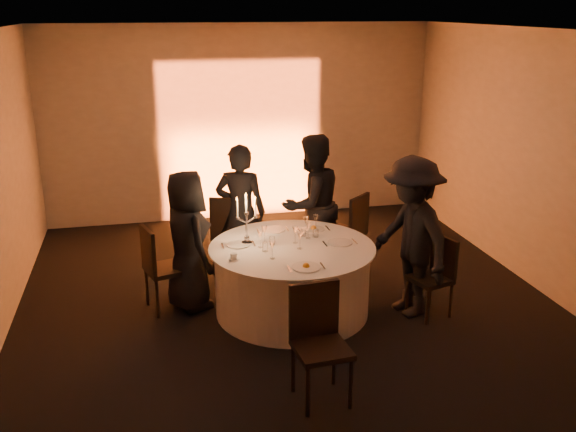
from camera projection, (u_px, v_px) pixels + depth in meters
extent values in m
plane|color=black|center=(292.00, 311.00, 7.14)|extent=(7.00, 7.00, 0.00)
plane|color=silver|center=(293.00, 31.00, 6.20)|extent=(7.00, 7.00, 0.00)
plane|color=#ACA7A0|center=(240.00, 123.00, 9.91)|extent=(7.00, 0.00, 7.00)
plane|color=#ACA7A0|center=(442.00, 347.00, 3.43)|extent=(7.00, 0.00, 7.00)
plane|color=#ACA7A0|center=(548.00, 166.00, 7.31)|extent=(0.00, 7.00, 7.00)
cube|color=black|center=(246.00, 218.00, 10.09)|extent=(0.25, 0.12, 0.10)
cylinder|color=black|center=(292.00, 310.00, 7.14)|extent=(0.60, 0.60, 0.03)
cylinder|color=black|center=(292.00, 280.00, 7.02)|extent=(0.20, 0.20, 0.75)
cylinder|color=white|center=(292.00, 280.00, 7.02)|extent=(1.68, 1.68, 0.75)
cylinder|color=white|center=(292.00, 247.00, 6.90)|extent=(1.80, 1.80, 0.02)
cube|color=black|center=(167.00, 269.00, 7.08)|extent=(0.53, 0.53, 0.05)
cube|color=black|center=(148.00, 250.00, 6.90)|extent=(0.16, 0.42, 0.49)
cylinder|color=black|center=(189.00, 292.00, 7.08)|extent=(0.04, 0.04, 0.46)
cylinder|color=black|center=(178.00, 280.00, 7.39)|extent=(0.04, 0.04, 0.46)
cylinder|color=black|center=(157.00, 299.00, 6.91)|extent=(0.04, 0.04, 0.46)
cylinder|color=black|center=(147.00, 286.00, 7.22)|extent=(0.04, 0.04, 0.46)
cube|color=black|center=(232.00, 234.00, 8.10)|extent=(0.57, 0.57, 0.05)
cube|color=black|center=(228.00, 218.00, 7.82)|extent=(0.43, 0.19, 0.51)
cylinder|color=black|center=(250.00, 248.00, 8.33)|extent=(0.04, 0.04, 0.48)
cylinder|color=black|center=(221.00, 246.00, 8.38)|extent=(0.04, 0.04, 0.48)
cylinder|color=black|center=(244.00, 259.00, 7.97)|extent=(0.04, 0.04, 0.48)
cylinder|color=black|center=(214.00, 257.00, 8.02)|extent=(0.04, 0.04, 0.48)
cube|color=black|center=(345.00, 233.00, 8.18)|extent=(0.62, 0.62, 0.05)
cube|color=black|center=(359.00, 215.00, 7.99)|extent=(0.35, 0.32, 0.50)
cylinder|color=black|center=(339.00, 243.00, 8.50)|extent=(0.04, 0.04, 0.47)
cylinder|color=black|center=(324.00, 252.00, 8.22)|extent=(0.04, 0.04, 0.47)
cylinder|color=black|center=(364.00, 249.00, 8.30)|extent=(0.04, 0.04, 0.47)
cylinder|color=black|center=(349.00, 258.00, 8.01)|extent=(0.04, 0.04, 0.47)
cube|color=black|center=(430.00, 279.00, 6.93)|extent=(0.48, 0.48, 0.05)
cube|color=black|center=(444.00, 256.00, 6.93)|extent=(0.15, 0.38, 0.44)
cylinder|color=black|center=(407.00, 295.00, 7.05)|extent=(0.04, 0.04, 0.41)
cylinder|color=black|center=(427.00, 307.00, 6.78)|extent=(0.04, 0.04, 0.41)
cylinder|color=black|center=(430.00, 289.00, 7.21)|extent=(0.04, 0.04, 0.41)
cylinder|color=black|center=(451.00, 300.00, 6.93)|extent=(0.04, 0.04, 0.41)
cube|color=black|center=(322.00, 349.00, 5.39)|extent=(0.48, 0.48, 0.05)
cube|color=black|center=(314.00, 309.00, 5.48)|extent=(0.45, 0.08, 0.51)
cylinder|color=black|center=(308.00, 391.00, 5.24)|extent=(0.04, 0.04, 0.48)
cylinder|color=black|center=(351.00, 383.00, 5.35)|extent=(0.04, 0.04, 0.48)
cylinder|color=black|center=(293.00, 367.00, 5.58)|extent=(0.04, 0.04, 0.48)
cylinder|color=black|center=(334.00, 360.00, 5.69)|extent=(0.04, 0.04, 0.48)
imported|color=black|center=(187.00, 240.00, 7.03)|extent=(0.73, 0.89, 1.57)
imported|color=black|center=(241.00, 212.00, 7.79)|extent=(0.72, 0.59, 1.69)
imported|color=black|center=(311.00, 205.00, 7.96)|extent=(1.06, 0.97, 1.77)
imported|color=black|center=(411.00, 237.00, 6.86)|extent=(0.90, 1.26, 1.76)
cylinder|color=white|center=(238.00, 245.00, 6.93)|extent=(0.26, 0.26, 0.01)
cube|color=silver|center=(223.00, 246.00, 6.89)|extent=(0.01, 0.17, 0.01)
cube|color=silver|center=(254.00, 243.00, 6.97)|extent=(0.02, 0.17, 0.01)
cylinder|color=white|center=(273.00, 230.00, 7.39)|extent=(0.28, 0.28, 0.01)
cube|color=silver|center=(258.00, 231.00, 7.35)|extent=(0.02, 0.17, 0.01)
cube|color=silver|center=(287.00, 229.00, 7.42)|extent=(0.01, 0.17, 0.01)
cylinder|color=white|center=(314.00, 229.00, 7.41)|extent=(0.25, 0.25, 0.01)
cube|color=silver|center=(299.00, 230.00, 7.37)|extent=(0.02, 0.17, 0.01)
cube|color=silver|center=(328.00, 228.00, 7.44)|extent=(0.01, 0.17, 0.01)
sphere|color=orange|center=(314.00, 226.00, 7.39)|extent=(0.07, 0.07, 0.07)
cylinder|color=white|center=(340.00, 242.00, 6.99)|extent=(0.27, 0.27, 0.01)
cube|color=silver|center=(325.00, 244.00, 6.96)|extent=(0.02, 0.17, 0.01)
cube|color=silver|center=(355.00, 241.00, 7.03)|extent=(0.01, 0.17, 0.01)
cylinder|color=white|center=(306.00, 267.00, 6.33)|extent=(0.29, 0.29, 0.01)
cube|color=silver|center=(289.00, 269.00, 6.30)|extent=(0.02, 0.17, 0.01)
cube|color=silver|center=(323.00, 266.00, 6.37)|extent=(0.02, 0.17, 0.01)
sphere|color=orange|center=(306.00, 263.00, 6.32)|extent=(0.07, 0.07, 0.07)
cylinder|color=white|center=(234.00, 259.00, 6.55)|extent=(0.11, 0.11, 0.01)
cylinder|color=white|center=(234.00, 256.00, 6.54)|extent=(0.07, 0.07, 0.06)
cylinder|color=silver|center=(247.00, 243.00, 6.98)|extent=(0.12, 0.12, 0.02)
sphere|color=silver|center=(247.00, 238.00, 6.97)|extent=(0.06, 0.06, 0.06)
cylinder|color=silver|center=(247.00, 228.00, 6.93)|extent=(0.02, 0.02, 0.30)
cylinder|color=silver|center=(246.00, 213.00, 6.88)|extent=(0.05, 0.05, 0.03)
cylinder|color=white|center=(246.00, 204.00, 6.85)|extent=(0.02, 0.02, 0.20)
cone|color=orange|center=(246.00, 194.00, 6.81)|extent=(0.02, 0.02, 0.03)
cylinder|color=silver|center=(242.00, 220.00, 6.89)|extent=(0.11, 0.02, 0.07)
cylinder|color=silver|center=(237.00, 218.00, 6.87)|extent=(0.05, 0.05, 0.03)
cylinder|color=white|center=(237.00, 209.00, 6.84)|extent=(0.02, 0.02, 0.20)
cone|color=orange|center=(237.00, 198.00, 6.80)|extent=(0.02, 0.02, 0.03)
cylinder|color=silver|center=(251.00, 220.00, 6.91)|extent=(0.11, 0.02, 0.07)
cylinder|color=silver|center=(255.00, 217.00, 6.91)|extent=(0.05, 0.05, 0.03)
cylinder|color=white|center=(255.00, 208.00, 6.88)|extent=(0.02, 0.02, 0.20)
cone|color=orange|center=(255.00, 197.00, 6.84)|extent=(0.02, 0.02, 0.03)
cylinder|color=silver|center=(306.00, 232.00, 7.31)|extent=(0.06, 0.06, 0.01)
cylinder|color=silver|center=(306.00, 228.00, 7.30)|extent=(0.01, 0.01, 0.10)
cone|color=silver|center=(306.00, 221.00, 7.27)|extent=(0.07, 0.07, 0.09)
cylinder|color=silver|center=(295.00, 243.00, 6.99)|extent=(0.06, 0.06, 0.01)
cylinder|color=silver|center=(295.00, 238.00, 6.98)|extent=(0.01, 0.01, 0.10)
cone|color=silver|center=(295.00, 231.00, 6.95)|extent=(0.07, 0.07, 0.09)
cylinder|color=silver|center=(300.00, 248.00, 6.83)|extent=(0.06, 0.06, 0.01)
cylinder|color=silver|center=(300.00, 244.00, 6.82)|extent=(0.01, 0.01, 0.10)
cone|color=silver|center=(300.00, 236.00, 6.79)|extent=(0.07, 0.07, 0.09)
cylinder|color=silver|center=(308.00, 238.00, 7.14)|extent=(0.06, 0.06, 0.01)
cylinder|color=silver|center=(308.00, 234.00, 7.12)|extent=(0.01, 0.01, 0.10)
cone|color=silver|center=(308.00, 226.00, 7.09)|extent=(0.07, 0.07, 0.09)
cylinder|color=silver|center=(260.00, 247.00, 6.87)|extent=(0.06, 0.06, 0.01)
cylinder|color=silver|center=(260.00, 243.00, 6.85)|extent=(0.01, 0.01, 0.10)
cone|color=silver|center=(260.00, 235.00, 6.83)|extent=(0.07, 0.07, 0.09)
cylinder|color=silver|center=(316.00, 230.00, 7.39)|extent=(0.06, 0.06, 0.01)
cylinder|color=silver|center=(316.00, 226.00, 7.37)|extent=(0.01, 0.01, 0.10)
cone|color=silver|center=(316.00, 219.00, 7.34)|extent=(0.07, 0.07, 0.09)
cylinder|color=silver|center=(265.00, 242.00, 7.01)|extent=(0.06, 0.06, 0.01)
cylinder|color=silver|center=(265.00, 238.00, 6.99)|extent=(0.01, 0.01, 0.10)
cone|color=silver|center=(264.00, 230.00, 6.97)|extent=(0.07, 0.07, 0.09)
cylinder|color=silver|center=(272.00, 258.00, 6.56)|extent=(0.06, 0.06, 0.01)
cylinder|color=silver|center=(272.00, 254.00, 6.55)|extent=(0.01, 0.01, 0.10)
cone|color=silver|center=(272.00, 245.00, 6.52)|extent=(0.07, 0.07, 0.09)
cylinder|color=silver|center=(316.00, 233.00, 7.17)|extent=(0.07, 0.07, 0.09)
cylinder|color=silver|center=(265.00, 247.00, 6.75)|extent=(0.07, 0.07, 0.09)
cylinder|color=silver|center=(303.00, 232.00, 7.20)|extent=(0.07, 0.07, 0.09)
cylinder|color=silver|center=(272.00, 241.00, 6.94)|extent=(0.07, 0.07, 0.09)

